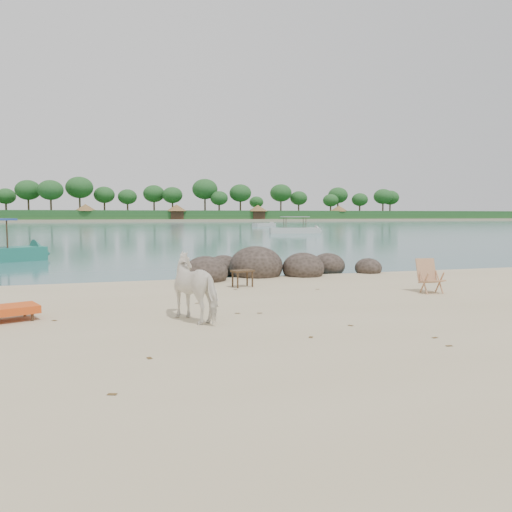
{
  "coord_description": "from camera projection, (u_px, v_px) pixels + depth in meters",
  "views": [
    {
      "loc": [
        -2.5,
        -8.33,
        1.89
      ],
      "look_at": [
        0.55,
        2.0,
        1.0
      ],
      "focal_mm": 35.0,
      "sensor_mm": 36.0,
      "label": 1
    }
  ],
  "objects": [
    {
      "name": "dead_leaves",
      "position": [
        248.0,
        326.0,
        8.45
      ],
      "size": [
        8.68,
        7.08,
        0.0
      ],
      "color": "brown",
      "rests_on": "ground"
    },
    {
      "name": "boat_mid",
      "position": [
        295.0,
        219.0,
        52.03
      ],
      "size": [
        6.02,
        2.09,
        2.87
      ],
      "primitive_type": null,
      "rotation": [
        0.0,
        0.0,
        -0.13
      ],
      "color": "silver",
      "rests_on": "water"
    },
    {
      "name": "water",
      "position": [
        123.0,
        225.0,
        94.85
      ],
      "size": [
        400.0,
        400.0,
        0.0
      ],
      "primitive_type": "plane",
      "color": "#35676B",
      "rests_on": "ground"
    },
    {
      "name": "boat_far",
      "position": [
        264.0,
        224.0,
        82.1
      ],
      "size": [
        5.2,
        4.12,
        0.63
      ],
      "primitive_type": null,
      "rotation": [
        0.0,
        0.0,
        0.6
      ],
      "color": "#BBBCB8",
      "rests_on": "water"
    },
    {
      "name": "far_scenery",
      "position": [
        118.0,
        210.0,
        139.23
      ],
      "size": [
        420.0,
        18.0,
        9.5
      ],
      "color": "#1E4C1E",
      "rests_on": "ground"
    },
    {
      "name": "deck_chair",
      "position": [
        432.0,
        277.0,
        11.87
      ],
      "size": [
        0.58,
        0.63,
        0.81
      ],
      "primitive_type": null,
      "rotation": [
        0.0,
        0.0,
        -0.12
      ],
      "color": "tan",
      "rests_on": "ground"
    },
    {
      "name": "cow",
      "position": [
        198.0,
        288.0,
        8.83
      ],
      "size": [
        1.2,
        1.54,
        1.19
      ],
      "primitive_type": "imported",
      "rotation": [
        0.0,
        0.0,
        3.61
      ],
      "color": "white",
      "rests_on": "ground"
    },
    {
      "name": "far_shore",
      "position": [
        116.0,
        220.0,
        171.31
      ],
      "size": [
        420.0,
        90.0,
        1.4
      ],
      "primitive_type": "cube",
      "color": "tan",
      "rests_on": "ground"
    },
    {
      "name": "boulders",
      "position": [
        268.0,
        269.0,
        15.43
      ],
      "size": [
        6.45,
        2.98,
        1.23
      ],
      "rotation": [
        0.0,
        0.0,
        -0.12
      ],
      "color": "#2A231C",
      "rests_on": "ground"
    },
    {
      "name": "side_table",
      "position": [
        243.0,
        280.0,
        12.86
      ],
      "size": [
        0.62,
        0.48,
        0.44
      ],
      "primitive_type": null,
      "rotation": [
        0.0,
        0.0,
        0.27
      ],
      "color": "black",
      "rests_on": "ground"
    }
  ]
}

